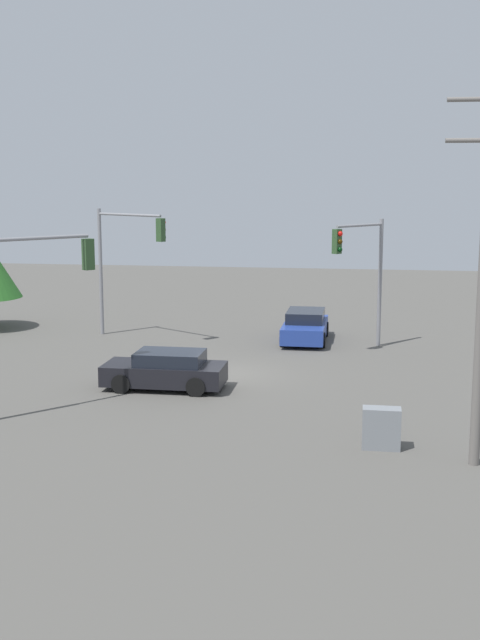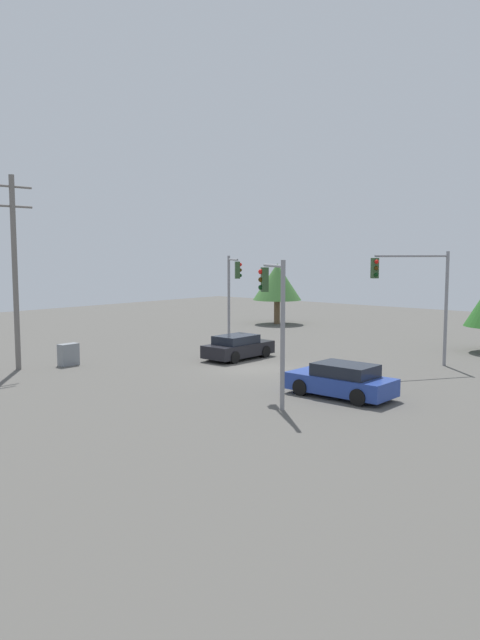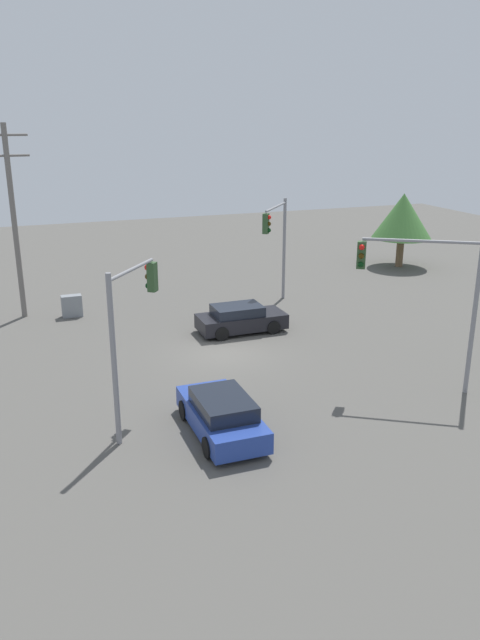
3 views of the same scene
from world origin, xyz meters
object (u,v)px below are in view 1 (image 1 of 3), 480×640
object	(u,v)px
sedan_dark	(166,370)
traffic_signal_main	(29,289)
sedan_blue	(305,326)
traffic_signal_cross	(124,250)
electrical_cabinet	(381,428)
traffic_signal_aux	(363,262)

from	to	relation	value
sedan_dark	traffic_signal_main	bearing A→B (deg)	135.50
sedan_blue	traffic_signal_main	bearing A→B (deg)	59.35
traffic_signal_main	traffic_signal_cross	bearing A→B (deg)	42.80
sedan_dark	electrical_cabinet	size ratio (longest dim) A/B	3.71
sedan_dark	traffic_signal_cross	size ratio (longest dim) A/B	0.71
traffic_signal_main	traffic_signal_aux	xyz separation A→B (m)	(-10.53, -11.73, -0.11)
traffic_signal_aux	electrical_cabinet	xyz separation A→B (m)	(-0.70, 13.71, -3.39)
traffic_signal_cross	traffic_signal_aux	world-z (taller)	traffic_signal_cross
sedan_blue	traffic_signal_aux	distance (m)	4.50
traffic_signal_cross	electrical_cabinet	size ratio (longest dim) A/B	5.23
traffic_signal_aux	electrical_cabinet	bearing A→B (deg)	40.80
traffic_signal_cross	traffic_signal_aux	xyz separation A→B (m)	(-11.22, 0.85, -0.31)
traffic_signal_cross	traffic_signal_aux	distance (m)	11.26
traffic_signal_cross	electrical_cabinet	distance (m)	19.17
traffic_signal_main	traffic_signal_aux	distance (m)	15.76
sedan_blue	traffic_signal_cross	xyz separation A→B (m)	(8.59, 0.74, 3.59)
sedan_dark	electrical_cabinet	world-z (taller)	sedan_dark
sedan_dark	traffic_signal_main	world-z (taller)	traffic_signal_main
sedan_blue	electrical_cabinet	size ratio (longest dim) A/B	3.85
sedan_dark	traffic_signal_aux	bearing A→B (deg)	-40.69
electrical_cabinet	traffic_signal_main	bearing A→B (deg)	-9.98
sedan_dark	sedan_blue	size ratio (longest dim) A/B	0.96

